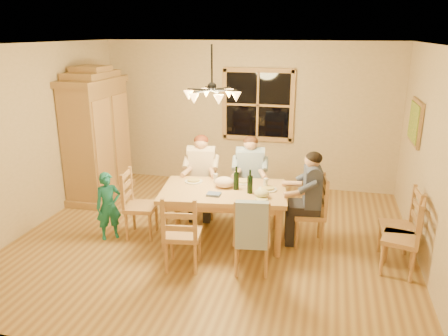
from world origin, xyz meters
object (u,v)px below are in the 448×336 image
(chair_far_right, at_px, (250,200))
(chandelier, at_px, (212,94))
(chair_near_right, at_px, (252,248))
(adult_slate_man, at_px, (311,187))
(child, at_px, (109,206))
(chair_spare_back, at_px, (396,238))
(armoire, at_px, (98,139))
(chair_far_left, at_px, (202,198))
(chair_near_left, at_px, (183,245))
(chair_end_left, at_px, (142,216))
(wine_bottle_b, at_px, (250,181))
(wine_bottle_a, at_px, (236,178))
(adult_woman, at_px, (201,166))
(chair_spare_front, at_px, (399,250))
(dining_table, at_px, (224,196))
(adult_plaid_man, at_px, (250,167))
(chair_end_right, at_px, (309,223))

(chair_far_right, bearing_deg, chandelier, 59.28)
(chair_far_right, bearing_deg, chair_near_right, 93.37)
(chandelier, relative_size, adult_slate_man, 0.88)
(child, xyz_separation_m, chair_spare_back, (3.90, 0.30, -0.19))
(chandelier, relative_size, armoire, 0.33)
(chandelier, bearing_deg, chair_far_left, 117.05)
(chair_far_left, bearing_deg, chair_near_left, 90.00)
(chair_end_left, bearing_deg, wine_bottle_b, 86.43)
(wine_bottle_a, bearing_deg, chair_end_left, -170.77)
(chair_spare_back, bearing_deg, adult_woman, 72.09)
(chair_near_right, distance_m, wine_bottle_b, 0.95)
(wine_bottle_a, relative_size, chair_spare_front, 0.33)
(chair_near_left, relative_size, chair_end_left, 1.00)
(chair_near_right, distance_m, chair_spare_front, 1.81)
(dining_table, distance_m, wine_bottle_a, 0.32)
(chair_far_right, height_order, child, chair_far_right)
(adult_plaid_man, height_order, child, adult_plaid_man)
(chair_far_right, distance_m, wine_bottle_b, 1.10)
(chandelier, relative_size, chair_end_right, 0.78)
(adult_plaid_man, height_order, adult_slate_man, same)
(chair_end_right, height_order, adult_slate_man, adult_slate_man)
(chair_far_left, height_order, chair_end_right, same)
(wine_bottle_b, bearing_deg, chair_far_left, 139.39)
(chair_far_right, relative_size, adult_slate_man, 1.13)
(dining_table, height_order, adult_woman, adult_woman)
(adult_slate_man, height_order, child, adult_slate_man)
(chair_near_right, xyz_separation_m, chair_end_right, (0.64, 0.91, 0.00))
(chair_end_right, bearing_deg, adult_slate_man, 81.88)
(child, bearing_deg, chair_near_left, -61.86)
(adult_woman, relative_size, adult_plaid_man, 1.00)
(chair_far_left, relative_size, adult_slate_man, 1.13)
(chair_far_right, distance_m, wine_bottle_a, 1.01)
(adult_woman, bearing_deg, adult_plaid_man, -180.00)
(chair_far_right, relative_size, child, 1.01)
(chair_spare_front, xyz_separation_m, chair_spare_back, (0.00, 0.32, 0.00))
(chair_near_right, height_order, chair_spare_back, same)
(chandelier, xyz_separation_m, chair_spare_front, (2.45, -0.33, -1.77))
(chair_near_left, xyz_separation_m, chair_spare_front, (2.61, 0.51, 0.00))
(dining_table, height_order, chair_near_left, chair_near_left)
(chair_far_left, bearing_deg, chair_near_right, 117.90)
(chandelier, relative_size, wine_bottle_b, 2.33)
(wine_bottle_b, height_order, child, wine_bottle_b)
(chair_far_left, xyz_separation_m, chair_end_left, (-0.64, -0.91, 0.00))
(adult_plaid_man, bearing_deg, chair_spare_front, 141.90)
(adult_plaid_man, xyz_separation_m, child, (-1.81, -1.18, -0.35))
(armoire, relative_size, chair_near_left, 2.32)
(chair_end_right, distance_m, wine_bottle_b, 1.04)
(armoire, bearing_deg, chair_far_right, -7.03)
(chair_near_right, xyz_separation_m, chair_spare_back, (1.76, 0.70, 0.00))
(chair_end_right, xyz_separation_m, adult_woman, (-1.72, 0.57, 0.54))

